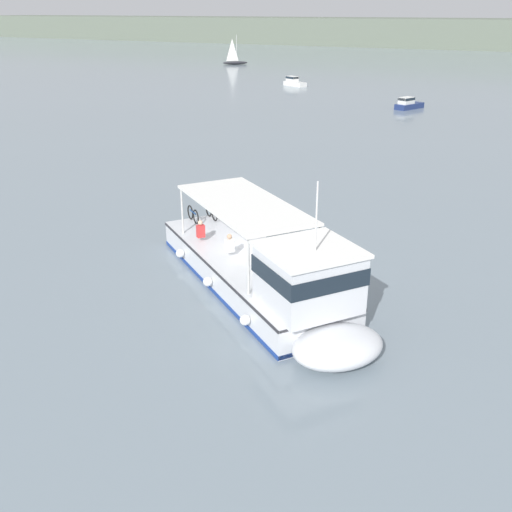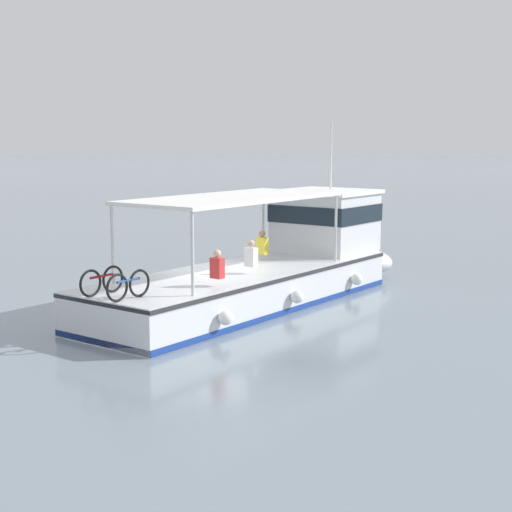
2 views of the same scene
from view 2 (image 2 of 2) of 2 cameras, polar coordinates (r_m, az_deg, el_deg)
ground_plane at (r=22.27m, az=-3.91°, el=-3.66°), size 400.00×400.00×0.00m
ferry_main at (r=23.07m, az=1.52°, el=-0.64°), size 12.08×10.00×5.32m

